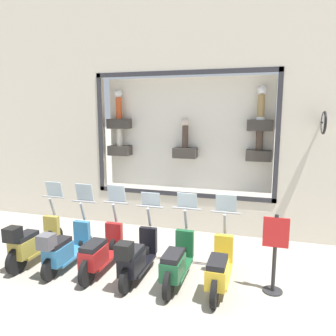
{
  "coord_description": "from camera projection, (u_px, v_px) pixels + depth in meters",
  "views": [
    {
      "loc": [
        -5.11,
        -2.13,
        3.27
      ],
      "look_at": [
        1.98,
        -0.02,
        2.0
      ],
      "focal_mm": 35.0,
      "sensor_mm": 36.0,
      "label": 1
    }
  ],
  "objects": [
    {
      "name": "scooter_red_3",
      "position": [
        101.0,
        252.0,
        6.69
      ],
      "size": [
        1.81,
        0.6,
        1.67
      ],
      "color": "black",
      "rests_on": "ground_plane"
    },
    {
      "name": "scooter_green_1",
      "position": [
        177.0,
        262.0,
        6.23
      ],
      "size": [
        1.81,
        0.6,
        1.61
      ],
      "color": "black",
      "rests_on": "ground_plane"
    },
    {
      "name": "ground_plane",
      "position": [
        136.0,
        293.0,
        5.98
      ],
      "size": [
        120.0,
        120.0,
        0.0
      ],
      "primitive_type": "plane",
      "color": "gray"
    },
    {
      "name": "building_facade",
      "position": [
        185.0,
        27.0,
        8.46
      ],
      "size": [
        1.18,
        36.0,
        10.66
      ],
      "color": "beige",
      "rests_on": "ground_plane"
    },
    {
      "name": "shop_sign_post",
      "position": [
        275.0,
        252.0,
        5.89
      ],
      "size": [
        0.36,
        0.45,
        1.48
      ],
      "color": "#232326",
      "rests_on": "ground_plane"
    },
    {
      "name": "scooter_yellow_0",
      "position": [
        219.0,
        268.0,
        6.01
      ],
      "size": [
        1.8,
        0.6,
        1.63
      ],
      "color": "black",
      "rests_on": "ground_plane"
    },
    {
      "name": "scooter_black_2",
      "position": [
        136.0,
        257.0,
        6.39
      ],
      "size": [
        1.8,
        0.61,
        1.56
      ],
      "color": "black",
      "rests_on": "ground_plane"
    },
    {
      "name": "scooter_olive_5",
      "position": [
        32.0,
        242.0,
        7.08
      ],
      "size": [
        1.81,
        0.61,
        1.65
      ],
      "color": "black",
      "rests_on": "ground_plane"
    },
    {
      "name": "scooter_teal_4",
      "position": [
        64.0,
        248.0,
        6.84
      ],
      "size": [
        1.79,
        0.61,
        1.65
      ],
      "color": "black",
      "rests_on": "ground_plane"
    }
  ]
}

